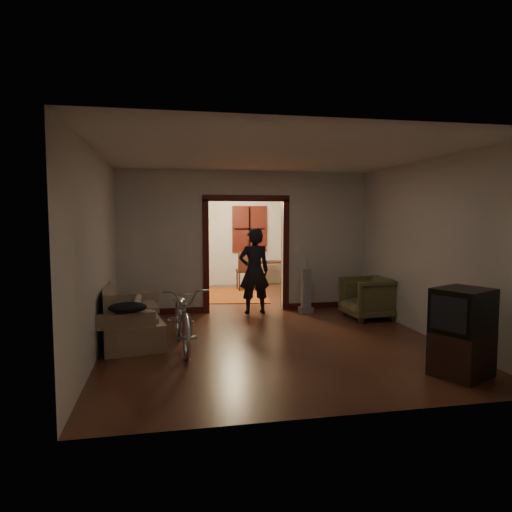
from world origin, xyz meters
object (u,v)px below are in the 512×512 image
object	(u,v)px
sofa	(130,312)
locker	(173,256)
armchair	(368,298)
desk	(270,274)
bicycle	(183,316)
person	(254,271)

from	to	relation	value
sofa	locker	world-z (taller)	locker
armchair	desk	bearing A→B (deg)	-172.09
locker	bicycle	bearing A→B (deg)	-70.66
armchair	person	bearing A→B (deg)	-117.32
sofa	armchair	bearing A→B (deg)	-0.95
locker	desk	bearing A→B (deg)	17.53
sofa	armchair	size ratio (longest dim) A/B	2.17
armchair	sofa	bearing A→B (deg)	-85.63
sofa	desk	xyz separation A→B (m)	(3.34, 4.89, -0.09)
bicycle	desk	xyz separation A→B (m)	(2.54, 5.51, -0.13)
bicycle	person	world-z (taller)	person
sofa	locker	xyz separation A→B (m)	(0.73, 4.95, 0.44)
armchair	person	distance (m)	2.22
person	locker	xyz separation A→B (m)	(-1.52, 3.45, 0.03)
armchair	locker	size ratio (longest dim) A/B	0.49
locker	desk	size ratio (longest dim) A/B	1.93
sofa	desk	bearing A→B (deg)	46.16
armchair	desk	size ratio (longest dim) A/B	0.95
armchair	person	xyz separation A→B (m)	(-2.00, 0.85, 0.45)
sofa	person	size ratio (longest dim) A/B	1.11
person	armchair	bearing A→B (deg)	153.15
bicycle	locker	xyz separation A→B (m)	(-0.06, 5.57, 0.40)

